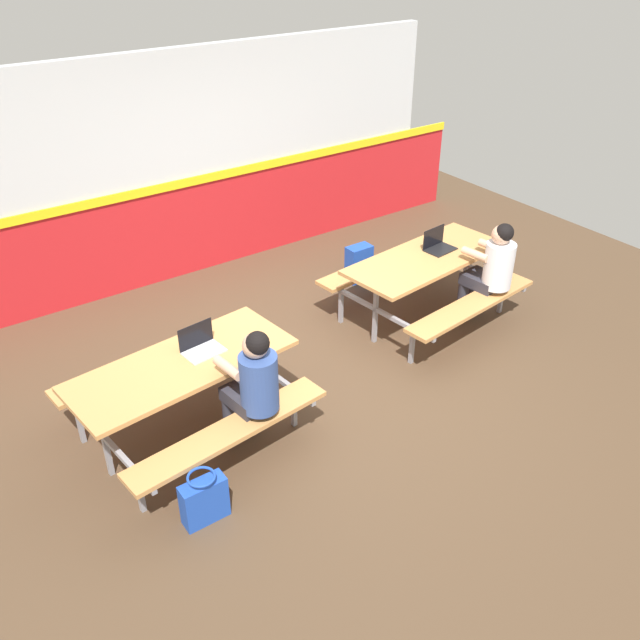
# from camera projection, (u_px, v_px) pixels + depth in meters

# --- Properties ---
(ground_plane) EXTENTS (10.00, 10.00, 0.02)m
(ground_plane) POSITION_uv_depth(u_px,v_px,m) (329.00, 376.00, 6.48)
(ground_plane) COLOR #4C3826
(accent_backdrop) EXTENTS (8.00, 0.14, 2.60)m
(accent_backdrop) POSITION_uv_depth(u_px,v_px,m) (189.00, 171.00, 7.75)
(accent_backdrop) COLOR red
(accent_backdrop) RESTS_ON ground
(picnic_table_left) EXTENTS (1.90, 1.73, 0.74)m
(picnic_table_left) POSITION_uv_depth(u_px,v_px,m) (184.00, 379.00, 5.47)
(picnic_table_left) COLOR tan
(picnic_table_left) RESTS_ON ground
(picnic_table_right) EXTENTS (1.90, 1.73, 0.74)m
(picnic_table_right) POSITION_uv_depth(u_px,v_px,m) (425.00, 271.00, 7.10)
(picnic_table_right) COLOR tan
(picnic_table_right) RESTS_ON ground
(student_nearer) EXTENTS (0.39, 0.54, 1.21)m
(student_nearer) POSITION_uv_depth(u_px,v_px,m) (253.00, 382.00, 5.21)
(student_nearer) COLOR #2D2D38
(student_nearer) RESTS_ON ground
(student_further) EXTENTS (0.39, 0.54, 1.21)m
(student_further) POSITION_uv_depth(u_px,v_px,m) (492.00, 267.00, 6.89)
(student_further) COLOR #2D2D38
(student_further) RESTS_ON ground
(laptop_silver) EXTENTS (0.34, 0.25, 0.22)m
(laptop_silver) POSITION_uv_depth(u_px,v_px,m) (201.00, 346.00, 5.50)
(laptop_silver) COLOR silver
(laptop_silver) RESTS_ON picnic_table_left
(laptop_dark) EXTENTS (0.34, 0.25, 0.22)m
(laptop_dark) POSITION_uv_depth(u_px,v_px,m) (438.00, 245.00, 7.14)
(laptop_dark) COLOR black
(laptop_dark) RESTS_ON picnic_table_right
(backpack_dark) EXTENTS (0.30, 0.22, 0.44)m
(backpack_dark) POSITION_uv_depth(u_px,v_px,m) (359.00, 263.00, 8.03)
(backpack_dark) COLOR #1E47B2
(backpack_dark) RESTS_ON ground
(tote_bag_bright) EXTENTS (0.34, 0.21, 0.43)m
(tote_bag_bright) POSITION_uv_depth(u_px,v_px,m) (204.00, 500.00, 4.86)
(tote_bag_bright) COLOR #1E47B2
(tote_bag_bright) RESTS_ON ground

